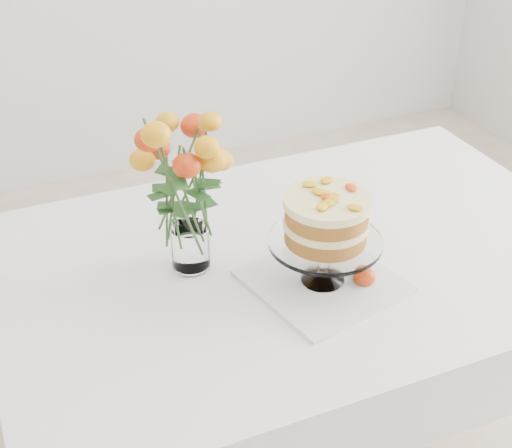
% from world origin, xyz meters
% --- Properties ---
extents(table, '(1.43, 0.93, 0.76)m').
position_xyz_m(table, '(0.00, 0.00, 0.67)').
color(table, tan).
rests_on(table, ground).
extents(napkin, '(0.35, 0.35, 0.01)m').
position_xyz_m(napkin, '(-0.02, -0.13, 0.76)').
color(napkin, silver).
rests_on(napkin, table).
extents(cake_stand, '(0.24, 0.24, 0.22)m').
position_xyz_m(cake_stand, '(-0.02, -0.13, 0.91)').
color(cake_stand, white).
rests_on(cake_stand, napkin).
extents(rose_vase, '(0.33, 0.33, 0.43)m').
position_xyz_m(rose_vase, '(-0.26, 0.04, 1.01)').
color(rose_vase, white).
rests_on(rose_vase, table).
extents(loose_rose_near, '(0.09, 0.05, 0.04)m').
position_xyz_m(loose_rose_near, '(0.06, -0.02, 0.78)').
color(loose_rose_near, orange).
rests_on(loose_rose_near, table).
extents(loose_rose_far, '(0.09, 0.05, 0.04)m').
position_xyz_m(loose_rose_far, '(0.07, -0.16, 0.78)').
color(loose_rose_far, red).
rests_on(loose_rose_far, table).
extents(stray_petal_a, '(0.03, 0.02, 0.00)m').
position_xyz_m(stray_petal_a, '(-0.12, -0.10, 0.76)').
color(stray_petal_a, '#E9A60E').
rests_on(stray_petal_a, table).
extents(stray_petal_b, '(0.03, 0.02, 0.00)m').
position_xyz_m(stray_petal_b, '(-0.02, -0.14, 0.76)').
color(stray_petal_b, '#E9A60E').
rests_on(stray_petal_b, table).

